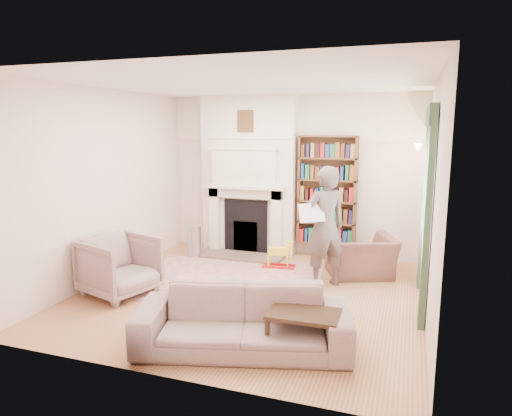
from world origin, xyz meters
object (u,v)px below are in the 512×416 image
at_px(coffee_table, 304,334).
at_px(rocking_horse, 279,254).
at_px(armchair_reading, 360,256).
at_px(sofa, 243,320).
at_px(man_reading, 325,227).
at_px(armchair_left, 120,266).
at_px(paraffin_heater, 195,241).
at_px(bookcase, 327,191).

xyz_separation_m(coffee_table, rocking_horse, (-1.03, 2.67, 0.00)).
bearing_deg(armchair_reading, sofa, 50.59).
bearing_deg(man_reading, armchair_left, -11.54).
bearing_deg(man_reading, armchair_reading, -164.53).
xyz_separation_m(armchair_reading, paraffin_heater, (-2.87, 0.14, -0.04)).
distance_m(armchair_reading, armchair_left, 3.53).
distance_m(bookcase, rocking_horse, 1.43).
height_order(man_reading, rocking_horse, man_reading).
bearing_deg(paraffin_heater, coffee_table, -47.38).
bearing_deg(paraffin_heater, rocking_horse, -5.80).
bearing_deg(armchair_reading, paraffin_heater, -24.61).
relative_size(armchair_left, man_reading, 0.51).
bearing_deg(paraffin_heater, man_reading, -16.99).
bearing_deg(bookcase, rocking_horse, -124.13).
height_order(armchair_left, sofa, armchair_left).
relative_size(paraffin_heater, rocking_horse, 1.06).
xyz_separation_m(armchair_reading, sofa, (-0.87, -2.77, 0.00)).
relative_size(sofa, coffee_table, 3.08).
xyz_separation_m(man_reading, paraffin_heater, (-2.42, 0.74, -0.59)).
relative_size(armchair_reading, sofa, 0.45).
xyz_separation_m(bookcase, paraffin_heater, (-2.18, -0.72, -0.90)).
relative_size(bookcase, sofa, 0.86).
height_order(armchair_left, paraffin_heater, armchair_left).
xyz_separation_m(armchair_left, sofa, (2.12, -0.92, -0.08)).
distance_m(bookcase, sofa, 3.73).
xyz_separation_m(armchair_reading, coffee_table, (-0.26, -2.69, -0.09)).
bearing_deg(armchair_left, rocking_horse, -26.13).
relative_size(coffee_table, rocking_horse, 1.35).
bearing_deg(paraffin_heater, bookcase, 18.35).
bearing_deg(bookcase, armchair_reading, -51.39).
xyz_separation_m(coffee_table, paraffin_heater, (-2.60, 2.83, 0.05)).
bearing_deg(armchair_left, coffee_table, -90.06).
bearing_deg(rocking_horse, bookcase, 49.26).
relative_size(coffee_table, paraffin_heater, 1.27).
relative_size(man_reading, coffee_table, 2.46).
bearing_deg(armchair_reading, coffee_table, 62.61).
distance_m(armchair_left, man_reading, 2.88).
height_order(sofa, coffee_table, sofa).
height_order(armchair_reading, sofa, sofa).
xyz_separation_m(man_reading, coffee_table, (0.19, -2.09, -0.64)).
relative_size(armchair_reading, rocking_horse, 1.86).
bearing_deg(armchair_reading, rocking_horse, -20.85).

